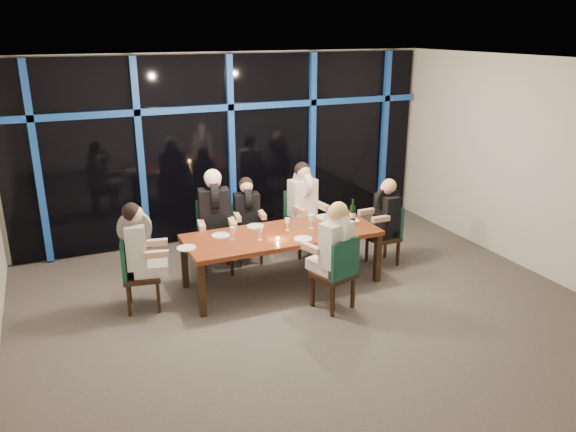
{
  "coord_description": "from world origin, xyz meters",
  "views": [
    {
      "loc": [
        -2.74,
        -5.67,
        3.37
      ],
      "look_at": [
        0.0,
        0.6,
        1.05
      ],
      "focal_mm": 35.0,
      "sensor_mm": 36.0,
      "label": 1
    }
  ],
  "objects_px": {
    "dining_table": "(282,238)",
    "water_pitcher": "(335,220)",
    "chair_end_left": "(135,270)",
    "diner_end_left": "(139,241)",
    "chair_far_left": "(215,232)",
    "chair_far_mid": "(247,229)",
    "wine_bottle": "(352,214)",
    "chair_end_right": "(388,232)",
    "diner_far_mid": "(247,208)",
    "diner_far_left": "(214,207)",
    "diner_near_mid": "(334,240)",
    "diner_end_right": "(385,209)",
    "chair_far_right": "(301,218)",
    "chair_near_mid": "(338,270)",
    "diner_far_right": "(304,195)"
  },
  "relations": [
    {
      "from": "dining_table",
      "to": "water_pitcher",
      "type": "relative_size",
      "value": 12.7
    },
    {
      "from": "chair_end_left",
      "to": "diner_end_left",
      "type": "xyz_separation_m",
      "value": [
        0.08,
        -0.01,
        0.38
      ]
    },
    {
      "from": "chair_far_left",
      "to": "chair_far_mid",
      "type": "relative_size",
      "value": 1.16
    },
    {
      "from": "water_pitcher",
      "to": "dining_table",
      "type": "bearing_deg",
      "value": -171.01
    },
    {
      "from": "wine_bottle",
      "to": "chair_end_right",
      "type": "bearing_deg",
      "value": 9.68
    },
    {
      "from": "diner_far_mid",
      "to": "wine_bottle",
      "type": "bearing_deg",
      "value": -31.33
    },
    {
      "from": "diner_far_left",
      "to": "diner_near_mid",
      "type": "distance_m",
      "value": 1.94
    },
    {
      "from": "chair_end_right",
      "to": "diner_far_mid",
      "type": "bearing_deg",
      "value": -115.77
    },
    {
      "from": "diner_far_left",
      "to": "diner_end_left",
      "type": "distance_m",
      "value": 1.37
    },
    {
      "from": "diner_far_mid",
      "to": "diner_end_right",
      "type": "distance_m",
      "value": 2.01
    },
    {
      "from": "wine_bottle",
      "to": "chair_far_right",
      "type": "bearing_deg",
      "value": 106.23
    },
    {
      "from": "diner_far_left",
      "to": "water_pitcher",
      "type": "distance_m",
      "value": 1.69
    },
    {
      "from": "diner_near_mid",
      "to": "chair_near_mid",
      "type": "bearing_deg",
      "value": 90.0
    },
    {
      "from": "diner_far_mid",
      "to": "diner_end_left",
      "type": "distance_m",
      "value": 1.91
    },
    {
      "from": "diner_far_mid",
      "to": "wine_bottle",
      "type": "height_order",
      "value": "diner_far_mid"
    },
    {
      "from": "dining_table",
      "to": "chair_far_left",
      "type": "relative_size",
      "value": 2.54
    },
    {
      "from": "chair_far_left",
      "to": "diner_far_left",
      "type": "height_order",
      "value": "diner_far_left"
    },
    {
      "from": "chair_far_right",
      "to": "chair_near_mid",
      "type": "distance_m",
      "value": 1.98
    },
    {
      "from": "chair_far_left",
      "to": "chair_near_mid",
      "type": "relative_size",
      "value": 1.07
    },
    {
      "from": "chair_near_mid",
      "to": "dining_table",
      "type": "bearing_deg",
      "value": -87.32
    },
    {
      "from": "diner_end_left",
      "to": "wine_bottle",
      "type": "bearing_deg",
      "value": -82.37
    },
    {
      "from": "chair_end_left",
      "to": "diner_far_left",
      "type": "height_order",
      "value": "diner_far_left"
    },
    {
      "from": "chair_far_right",
      "to": "chair_end_right",
      "type": "distance_m",
      "value": 1.36
    },
    {
      "from": "dining_table",
      "to": "diner_end_left",
      "type": "xyz_separation_m",
      "value": [
        -1.86,
        0.06,
        0.22
      ]
    },
    {
      "from": "chair_far_right",
      "to": "diner_near_mid",
      "type": "bearing_deg",
      "value": -109.28
    },
    {
      "from": "dining_table",
      "to": "diner_far_right",
      "type": "bearing_deg",
      "value": 50.53
    },
    {
      "from": "diner_far_mid",
      "to": "diner_end_left",
      "type": "bearing_deg",
      "value": -144.95
    },
    {
      "from": "chair_far_mid",
      "to": "chair_near_mid",
      "type": "height_order",
      "value": "chair_near_mid"
    },
    {
      "from": "diner_end_left",
      "to": "water_pitcher",
      "type": "relative_size",
      "value": 4.51
    },
    {
      "from": "diner_far_left",
      "to": "chair_far_mid",
      "type": "bearing_deg",
      "value": 31.82
    },
    {
      "from": "diner_far_mid",
      "to": "diner_far_right",
      "type": "height_order",
      "value": "diner_far_right"
    },
    {
      "from": "diner_far_right",
      "to": "diner_end_left",
      "type": "distance_m",
      "value": 2.74
    },
    {
      "from": "chair_far_left",
      "to": "water_pitcher",
      "type": "bearing_deg",
      "value": -24.42
    },
    {
      "from": "diner_far_mid",
      "to": "diner_far_left",
      "type": "bearing_deg",
      "value": -155.8
    },
    {
      "from": "chair_far_mid",
      "to": "chair_end_left",
      "type": "relative_size",
      "value": 0.93
    },
    {
      "from": "chair_near_mid",
      "to": "diner_near_mid",
      "type": "xyz_separation_m",
      "value": [
        -0.02,
        0.08,
        0.38
      ]
    },
    {
      "from": "chair_far_right",
      "to": "chair_end_left",
      "type": "distance_m",
      "value": 2.83
    },
    {
      "from": "diner_end_right",
      "to": "diner_far_right",
      "type": "bearing_deg",
      "value": -134.34
    },
    {
      "from": "chair_far_right",
      "to": "chair_near_mid",
      "type": "xyz_separation_m",
      "value": [
        -0.39,
        -1.94,
        -0.02
      ]
    },
    {
      "from": "diner_end_right",
      "to": "chair_end_right",
      "type": "bearing_deg",
      "value": 90.0
    },
    {
      "from": "chair_far_left",
      "to": "diner_far_right",
      "type": "height_order",
      "value": "diner_far_right"
    },
    {
      "from": "chair_end_right",
      "to": "diner_end_right",
      "type": "relative_size",
      "value": 1.03
    },
    {
      "from": "dining_table",
      "to": "diner_far_mid",
      "type": "bearing_deg",
      "value": 100.07
    },
    {
      "from": "chair_far_left",
      "to": "dining_table",
      "type": "bearing_deg",
      "value": -42.37
    },
    {
      "from": "chair_far_right",
      "to": "diner_end_right",
      "type": "relative_size",
      "value": 1.14
    },
    {
      "from": "chair_far_mid",
      "to": "diner_near_mid",
      "type": "bearing_deg",
      "value": -67.84
    },
    {
      "from": "chair_far_left",
      "to": "chair_end_right",
      "type": "height_order",
      "value": "chair_far_left"
    },
    {
      "from": "chair_far_left",
      "to": "chair_end_right",
      "type": "relative_size",
      "value": 1.16
    },
    {
      "from": "diner_end_left",
      "to": "chair_far_left",
      "type": "bearing_deg",
      "value": -45.92
    },
    {
      "from": "diner_far_mid",
      "to": "diner_far_right",
      "type": "relative_size",
      "value": 0.9
    }
  ]
}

